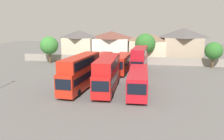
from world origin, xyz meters
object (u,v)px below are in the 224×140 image
bus_2 (107,72)px  house_terrace_left (80,44)px  bus_6 (140,59)px  house_terrace_right (148,47)px  tree_right_of_lot (145,44)px  tree_left_of_lot (214,51)px  bus_5 (122,62)px  house_terrace_far_right (183,44)px  tree_behind_wall (49,45)px  bus_1 (81,71)px  bus_4 (99,62)px  bus_3 (138,80)px  house_terrace_centre (112,45)px

bus_2 → house_terrace_left: (-14.69, 30.34, 1.28)m
bus_2 → bus_6: 14.14m
house_terrace_right → tree_right_of_lot: size_ratio=1.32×
bus_6 → tree_left_of_lot: bearing=117.8°
bus_5 → house_terrace_left: bearing=-137.6°
house_terrace_far_right → tree_behind_wall: bearing=-163.7°
bus_6 → house_terrace_far_right: (9.84, 16.37, 1.59)m
bus_1 → tree_behind_wall: bearing=-141.2°
bus_4 → bus_5: bus_5 is taller
bus_1 → bus_6: size_ratio=1.15×
tree_right_of_lot → bus_6: bearing=-91.7°
bus_3 → tree_behind_wall: (-23.75, 21.21, 2.56)m
bus_2 → bus_4: (-4.71, 13.59, -0.82)m
house_terrace_right → tree_right_of_lot: 4.01m
bus_1 → house_terrace_right: bearing=166.7°
bus_5 → house_terrace_left: (-14.84, 17.05, 2.02)m
bus_5 → bus_4: bearing=-92.3°
bus_1 → house_terrace_far_right: (17.55, 30.23, 1.59)m
bus_4 → house_terrace_left: bearing=-145.4°
bus_2 → tree_behind_wall: tree_behind_wall is taller
bus_4 → bus_5: bearing=90.2°
house_terrace_left → tree_right_of_lot: house_terrace_left is taller
bus_3 → bus_5: (-4.44, 13.98, 0.14)m
bus_4 → bus_3: bearing=36.8°
bus_4 → tree_right_of_lot: 15.46m
bus_5 → tree_right_of_lot: (3.88, 12.73, 2.78)m
tree_left_of_lot → tree_right_of_lot: bearing=163.5°
bus_6 → tree_left_of_lot: size_ratio=1.78×
bus_3 → bus_2: bearing=-101.8°
bus_1 → house_terrace_centre: house_terrace_centre is taller
house_terrace_left → bus_2: bearing=-64.2°
tree_left_of_lot → bus_1: bearing=-137.0°
bus_6 → tree_right_of_lot: size_ratio=1.40×
bus_6 → tree_behind_wall: size_ratio=1.55×
bus_5 → bus_6: (3.50, 0.38, 0.83)m
bus_1 → tree_right_of_lot: (8.08, 26.21, 1.95)m
bus_1 → house_terrace_centre: bearing=-174.6°
bus_4 → bus_6: bus_6 is taller
bus_1 → bus_2: bearing=95.4°
bus_3 → tree_behind_wall: 31.95m
tree_behind_wall → house_terrace_far_right: bearing=16.3°
bus_6 → tree_behind_wall: bearing=-105.7°
bus_6 → bus_5: bearing=-82.7°
bus_1 → tree_left_of_lot: size_ratio=2.05×
bus_3 → house_terrace_centre: bearing=-165.4°
bus_3 → bus_5: bearing=-165.5°
bus_5 → tree_behind_wall: size_ratio=1.62×
bus_5 → bus_2: bearing=0.7°
house_terrace_far_right → bus_3: bearing=-106.2°
bus_2 → bus_5: bus_2 is taller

